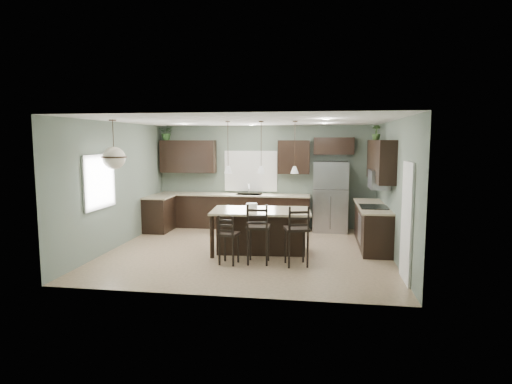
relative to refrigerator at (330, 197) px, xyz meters
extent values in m
plane|color=#9E8466|center=(-1.78, -2.39, -0.93)|extent=(6.00, 6.00, 0.00)
cube|color=white|center=(1.19, -3.94, 0.09)|extent=(0.04, 0.82, 2.04)
cube|color=white|center=(-2.18, 0.35, 0.62)|extent=(1.35, 0.02, 1.00)
cube|color=white|center=(-4.77, -3.19, 0.62)|extent=(0.02, 1.10, 1.00)
cube|color=black|center=(-4.48, -0.69, -0.48)|extent=(0.60, 0.90, 0.90)
cube|color=#C0B491|center=(-4.46, -0.69, -0.01)|extent=(0.66, 0.96, 0.04)
cube|color=black|center=(-2.63, 0.06, -0.48)|extent=(4.20, 0.60, 0.90)
cube|color=#C0B491|center=(-2.63, 0.04, -0.01)|extent=(4.20, 0.66, 0.04)
cube|color=gray|center=(-2.18, 0.04, 0.01)|extent=(0.70, 0.45, 0.01)
cylinder|color=silver|center=(-2.18, 0.01, 0.16)|extent=(0.02, 0.02, 0.28)
cube|color=black|center=(-3.93, 0.19, 1.02)|extent=(1.55, 0.34, 0.90)
cube|color=black|center=(-0.98, 0.19, 1.02)|extent=(0.85, 0.34, 0.90)
cube|color=black|center=(0.07, 0.19, 1.32)|extent=(1.05, 0.34, 0.45)
cube|color=black|center=(0.92, -1.51, -0.48)|extent=(0.60, 2.35, 0.90)
cube|color=#C0B491|center=(0.90, -1.51, -0.01)|extent=(0.66, 2.35, 0.04)
cube|color=black|center=(0.90, -1.79, 0.02)|extent=(0.58, 0.75, 0.02)
cube|color=gray|center=(0.61, -1.79, -0.48)|extent=(0.01, 0.72, 0.60)
cube|color=black|center=(1.05, -1.51, 1.02)|extent=(0.34, 2.35, 0.90)
cube|color=gray|center=(1.00, -1.79, 0.62)|extent=(0.40, 0.75, 0.40)
cube|color=#9B99A2|center=(0.00, 0.00, 0.00)|extent=(0.90, 0.74, 1.85)
cube|color=black|center=(-1.51, -2.45, -0.46)|extent=(2.17, 1.34, 0.92)
cylinder|color=white|center=(-1.70, -2.46, 0.07)|extent=(0.24, 0.24, 0.14)
cube|color=black|center=(-2.00, -3.41, -0.44)|extent=(0.41, 0.41, 0.97)
cube|color=black|center=(-1.44, -3.28, -0.33)|extent=(0.46, 0.46, 1.19)
cube|color=black|center=(-0.70, -3.32, -0.34)|extent=(0.54, 0.54, 1.18)
imported|color=#264920|center=(-4.53, 0.16, 1.70)|extent=(0.45, 0.41, 0.44)
imported|color=#304D22|center=(1.02, -0.86, 1.65)|extent=(0.23, 0.23, 0.36)
plane|color=slate|center=(-1.78, 0.36, 0.48)|extent=(6.00, 0.00, 6.00)
plane|color=slate|center=(-1.78, -5.14, 0.48)|extent=(6.00, 0.00, 6.00)
plane|color=slate|center=(-4.78, -2.39, 0.48)|extent=(0.00, 5.50, 5.50)
plane|color=slate|center=(1.22, -2.39, 0.48)|extent=(0.00, 5.50, 5.50)
plane|color=white|center=(-1.78, -2.39, 1.87)|extent=(6.00, 6.00, 0.00)
camera|label=1|loc=(-0.26, -11.34, 1.46)|focal=30.00mm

